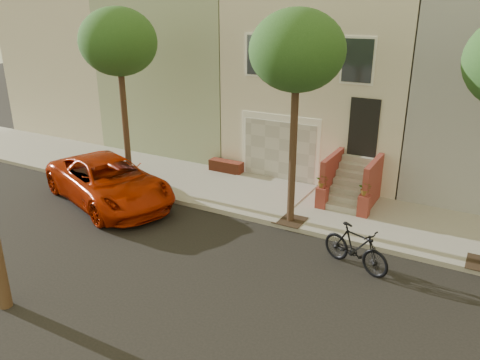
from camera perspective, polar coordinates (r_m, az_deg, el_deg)
The scene contains 7 objects.
ground at distance 12.44m, azimuth -5.65°, elevation -11.24°, with size 90.00×90.00×0.00m, color black.
sidewalk at distance 16.57m, azimuth 4.85°, elevation -2.48°, with size 40.00×3.70×0.15m, color gray.
house_row at distance 20.94m, azimuth 11.95°, elevation 12.17°, with size 33.10×11.70×7.00m.
tree_left at distance 17.16m, azimuth -14.41°, elevation 15.65°, with size 2.70×2.57×6.30m.
tree_mid at distance 13.60m, azimuth 6.86°, elevation 15.01°, with size 2.70×2.57×6.30m.
pickup_truck at distance 16.91m, azimuth -15.51°, elevation -0.14°, with size 2.59×5.61×1.56m, color #A41E00.
motorcycle at distance 12.75m, azimuth 13.73°, elevation -7.88°, with size 0.56×1.98×1.19m, color black.
Camera 1 is at (6.17, -8.61, 6.53)m, focal length 35.51 mm.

